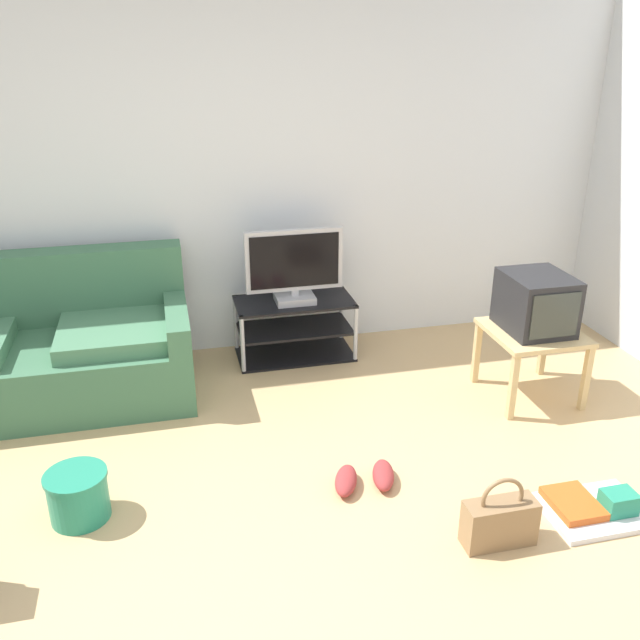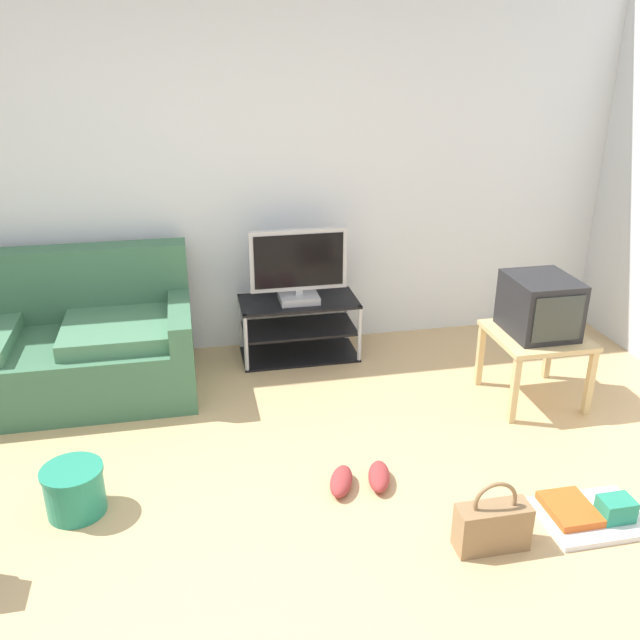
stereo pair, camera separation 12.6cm
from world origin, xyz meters
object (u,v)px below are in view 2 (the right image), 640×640
(tv_stand, at_px, (299,328))
(cleaning_bucket, at_px, (74,489))
(handbag, at_px, (492,525))
(side_table, at_px, (536,343))
(crt_tv, at_px, (540,306))
(couch, at_px, (44,347))
(floor_tray, at_px, (591,513))
(flat_tv, at_px, (299,267))
(sneakers_pair, at_px, (360,479))

(tv_stand, xyz_separation_m, cleaning_bucket, (-1.38, -1.53, -0.08))
(tv_stand, xyz_separation_m, handbag, (0.52, -2.17, -0.09))
(side_table, bearing_deg, tv_stand, 145.59)
(crt_tv, distance_m, cleaning_bucket, 2.85)
(couch, bearing_deg, handbag, -41.49)
(crt_tv, xyz_separation_m, floor_tray, (-0.28, -1.18, -0.60))
(side_table, bearing_deg, floor_tray, -103.37)
(couch, relative_size, handbag, 5.26)
(side_table, bearing_deg, handbag, -123.95)
(flat_tv, height_order, side_table, flat_tv)
(tv_stand, relative_size, flat_tv, 1.23)
(flat_tv, distance_m, floor_tray, 2.42)
(floor_tray, bearing_deg, side_table, 76.63)
(floor_tray, bearing_deg, cleaning_bucket, 167.07)
(handbag, bearing_deg, sneakers_pair, 130.22)
(handbag, distance_m, floor_tray, 0.57)
(sneakers_pair, bearing_deg, flat_tv, 91.60)
(couch, bearing_deg, flat_tv, 6.12)
(tv_stand, height_order, crt_tv, crt_tv)
(couch, xyz_separation_m, floor_tray, (2.78, -1.89, -0.28))
(crt_tv, relative_size, floor_tray, 0.89)
(tv_stand, distance_m, cleaning_bucket, 2.06)
(tv_stand, height_order, sneakers_pair, tv_stand)
(couch, height_order, flat_tv, flat_tv)
(floor_tray, bearing_deg, crt_tv, 76.80)
(couch, xyz_separation_m, sneakers_pair, (1.75, -1.40, -0.27))
(tv_stand, height_order, flat_tv, flat_tv)
(floor_tray, bearing_deg, tv_stand, 117.25)
(side_table, bearing_deg, flat_tv, 146.24)
(handbag, bearing_deg, tv_stand, 103.44)
(tv_stand, bearing_deg, sneakers_pair, -88.42)
(cleaning_bucket, bearing_deg, floor_tray, -12.93)
(couch, bearing_deg, floor_tray, -34.16)
(couch, relative_size, cleaning_bucket, 6.27)
(crt_tv, relative_size, handbag, 1.24)
(crt_tv, bearing_deg, flat_tv, 146.71)
(floor_tray, bearing_deg, sneakers_pair, 154.93)
(sneakers_pair, distance_m, floor_tray, 1.14)
(couch, relative_size, floor_tray, 3.80)
(couch, relative_size, crt_tv, 4.25)
(couch, height_order, sneakers_pair, couch)
(side_table, bearing_deg, couch, 166.70)
(couch, height_order, handbag, couch)
(crt_tv, xyz_separation_m, sneakers_pair, (-1.31, -0.70, -0.60))
(floor_tray, bearing_deg, handbag, -172.13)
(handbag, bearing_deg, flat_tv, 103.57)
(crt_tv, height_order, sneakers_pair, crt_tv)
(cleaning_bucket, xyz_separation_m, sneakers_pair, (1.42, -0.08, -0.09))
(handbag, bearing_deg, side_table, 56.05)
(crt_tv, bearing_deg, handbag, -123.61)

